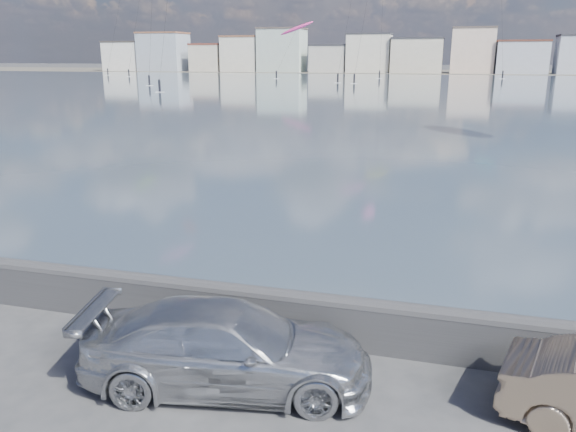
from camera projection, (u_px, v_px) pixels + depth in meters
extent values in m
plane|color=#333335|center=(164.00, 406.00, 9.16)|extent=(700.00, 700.00, 0.00)
cube|color=#445464|center=(422.00, 90.00, 93.92)|extent=(500.00, 177.00, 0.00)
cube|color=#4C473D|center=(436.00, 72.00, 194.43)|extent=(500.00, 60.00, 0.00)
cube|color=#28282B|center=(224.00, 311.00, 11.53)|extent=(400.00, 0.35, 0.90)
cylinder|color=#28282B|center=(224.00, 291.00, 11.41)|extent=(400.00, 0.36, 0.36)
cube|color=white|center=(126.00, 57.00, 208.82)|extent=(14.00, 11.00, 10.00)
cube|color=#383330|center=(125.00, 42.00, 207.36)|extent=(14.28, 11.22, 0.60)
cube|color=#9EA8B7|center=(164.00, 53.00, 204.43)|extent=(16.00, 12.00, 13.00)
cube|color=brown|center=(163.00, 33.00, 202.56)|extent=(16.32, 12.24, 0.60)
cube|color=beige|center=(208.00, 58.00, 200.49)|extent=(11.00, 10.00, 9.00)
cube|color=brown|center=(208.00, 44.00, 199.17)|extent=(11.22, 10.20, 0.60)
cube|color=silver|center=(243.00, 55.00, 196.81)|extent=(13.00, 11.00, 11.50)
cube|color=brown|center=(242.00, 37.00, 195.15)|extent=(13.26, 11.22, 0.60)
cube|color=#B7C6BC|center=(282.00, 51.00, 192.75)|extent=(15.00, 12.00, 14.00)
cube|color=#4C423D|center=(282.00, 29.00, 190.74)|extent=(15.30, 12.24, 0.60)
cube|color=beige|center=(329.00, 59.00, 189.27)|extent=(12.00, 10.00, 8.50)
cube|color=#2D2D33|center=(329.00, 45.00, 188.02)|extent=(12.24, 10.20, 0.60)
cube|color=silver|center=(369.00, 54.00, 185.33)|extent=(14.00, 11.00, 12.00)
cube|color=#2D2D33|center=(370.00, 34.00, 183.59)|extent=(14.28, 11.22, 0.60)
cube|color=beige|center=(417.00, 56.00, 181.56)|extent=(16.00, 13.00, 10.50)
cube|color=#2D2D33|center=(418.00, 38.00, 180.03)|extent=(16.32, 13.26, 0.60)
cube|color=beige|center=(472.00, 51.00, 176.78)|extent=(13.00, 10.00, 13.50)
cube|color=#4C423D|center=(474.00, 28.00, 174.84)|extent=(13.26, 10.20, 0.60)
cube|color=#B2B7C6|center=(521.00, 58.00, 173.61)|extent=(15.00, 12.00, 9.50)
cube|color=#562D23|center=(523.00, 41.00, 172.22)|extent=(15.30, 12.24, 0.60)
cube|color=#B2B7C6|center=(576.00, 55.00, 169.43)|extent=(11.00, 9.00, 11.00)
imported|color=#B7B9BE|center=(228.00, 347.00, 9.58)|extent=(5.23, 2.89, 1.43)
cube|color=white|center=(160.00, 92.00, 86.82)|extent=(1.40, 0.42, 0.08)
cylinder|color=black|center=(160.00, 86.00, 86.57)|extent=(0.36, 0.36, 1.70)
sphere|color=black|center=(159.00, 80.00, 86.32)|extent=(0.28, 0.28, 0.28)
cylinder|color=black|center=(167.00, 7.00, 87.10)|extent=(0.20, 8.12, 22.83)
cube|color=white|center=(150.00, 85.00, 105.86)|extent=(1.40, 0.42, 0.08)
cylinder|color=black|center=(149.00, 81.00, 105.61)|extent=(0.36, 0.36, 1.70)
sphere|color=black|center=(149.00, 76.00, 105.36)|extent=(0.28, 0.28, 0.28)
cube|color=white|center=(129.00, 76.00, 151.13)|extent=(1.40, 0.42, 0.08)
cylinder|color=black|center=(129.00, 73.00, 150.88)|extent=(0.36, 0.36, 1.70)
sphere|color=black|center=(129.00, 70.00, 150.63)|extent=(0.28, 0.28, 0.28)
cylinder|color=black|center=(136.00, 22.00, 153.43)|extent=(1.06, 13.12, 25.78)
cube|color=white|center=(379.00, 78.00, 138.29)|extent=(1.40, 0.42, 0.08)
cylinder|color=black|center=(379.00, 75.00, 138.04)|extent=(0.36, 0.36, 1.70)
sphere|color=black|center=(380.00, 71.00, 137.79)|extent=(0.28, 0.28, 0.28)
cylinder|color=black|center=(382.00, 22.00, 139.09)|extent=(1.05, 9.55, 24.61)
cube|color=white|center=(354.00, 83.00, 113.43)|extent=(1.40, 0.42, 0.08)
cylinder|color=black|center=(354.00, 79.00, 113.18)|extent=(0.36, 0.36, 1.70)
sphere|color=black|center=(354.00, 74.00, 112.93)|extent=(0.28, 0.28, 0.28)
cylinder|color=black|center=(367.00, 3.00, 115.12)|extent=(2.06, 13.69, 29.24)
cube|color=white|center=(338.00, 83.00, 116.27)|extent=(1.40, 0.42, 0.08)
cylinder|color=black|center=(338.00, 78.00, 116.03)|extent=(0.36, 0.36, 1.70)
sphere|color=black|center=(338.00, 74.00, 115.78)|extent=(0.28, 0.28, 0.28)
cylinder|color=black|center=(348.00, 19.00, 115.98)|extent=(2.33, 7.55, 22.74)
ellipsoid|color=#E5338C|center=(297.00, 28.00, 142.19)|extent=(9.02, 3.48, 4.22)
cube|color=white|center=(276.00, 79.00, 137.08)|extent=(1.40, 0.42, 0.08)
cylinder|color=black|center=(276.00, 75.00, 136.83)|extent=(0.36, 0.36, 1.70)
sphere|color=black|center=(276.00, 71.00, 136.58)|extent=(0.28, 0.28, 0.28)
cylinder|color=black|center=(287.00, 50.00, 139.47)|extent=(2.62, 9.87, 10.89)
cube|color=white|center=(108.00, 75.00, 160.96)|extent=(1.40, 0.42, 0.08)
cylinder|color=black|center=(108.00, 72.00, 160.71)|extent=(0.36, 0.36, 1.70)
sphere|color=black|center=(107.00, 69.00, 160.46)|extent=(0.28, 0.28, 0.28)
cylinder|color=black|center=(118.00, 10.00, 163.29)|extent=(0.22, 15.89, 33.72)
cube|color=white|center=(502.00, 79.00, 136.51)|extent=(1.40, 0.42, 0.08)
cylinder|color=black|center=(503.00, 75.00, 136.26)|extent=(0.36, 0.36, 1.70)
sphere|color=black|center=(503.00, 71.00, 136.02)|extent=(0.28, 0.28, 0.28)
cylinder|color=black|center=(502.00, 27.00, 140.01)|extent=(1.33, 14.58, 22.24)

